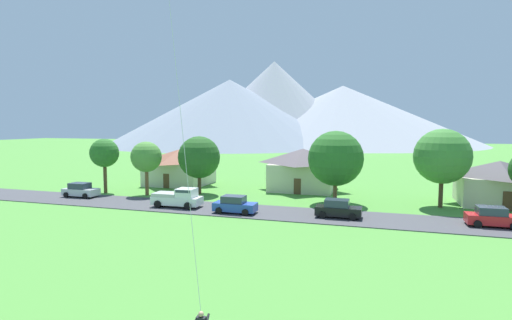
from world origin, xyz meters
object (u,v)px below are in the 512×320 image
house_right_center (499,182)px  tree_center (146,157)px  tree_right_of_center (104,153)px  tree_left_of_center (336,158)px  parked_car_black_mid_east (338,209)px  parked_car_red_mid_west (492,217)px  parked_car_silver_east_end (81,190)px  house_leftmost (180,166)px  parked_car_blue_west_end (235,205)px  tree_far_right (442,156)px  pickup_truck_white_west_side (178,198)px  house_left_center (303,169)px  tree_near_left (199,157)px

house_right_center → tree_center: size_ratio=1.31×
tree_center → tree_right_of_center: bearing=-178.5°
tree_left_of_center → parked_car_black_mid_east: bearing=-81.2°
parked_car_red_mid_west → parked_car_silver_east_end: (-43.45, 0.89, 0.00)m
house_leftmost → parked_car_black_mid_east: house_leftmost is taller
house_leftmost → parked_car_blue_west_end: bearing=-47.3°
tree_far_right → parked_car_black_mid_east: (-9.78, -8.12, -4.54)m
house_right_center → tree_left_of_center: tree_left_of_center is taller
tree_right_of_center → parked_car_silver_east_end: 5.60m
tree_left_of_center → pickup_truck_white_west_side: size_ratio=1.53×
house_left_center → tree_far_right: size_ratio=1.07×
tree_left_of_center → pickup_truck_white_west_side: bearing=-155.1°
tree_right_of_center → parked_car_red_mid_west: tree_right_of_center is taller
tree_center → house_leftmost: bearing=93.1°
house_leftmost → house_right_center: house_leftmost is taller
house_left_center → tree_left_of_center: 9.76m
tree_right_of_center → parked_car_black_mid_east: size_ratio=1.65×
house_leftmost → pickup_truck_white_west_side: size_ratio=1.68×
tree_left_of_center → parked_car_blue_west_end: (-8.81, -8.04, -4.15)m
house_right_center → tree_near_left: bearing=-173.8°
house_right_center → tree_far_right: bearing=-150.7°
house_right_center → parked_car_blue_west_end: (-25.87, -12.72, -1.62)m
house_leftmost → tree_far_right: 34.88m
tree_near_left → parked_car_blue_west_end: 12.70m
house_leftmost → parked_car_red_mid_west: size_ratio=2.09×
tree_near_left → parked_car_blue_west_end: size_ratio=1.73×
tree_far_right → house_right_center: bearing=29.3°
house_leftmost → house_left_center: (18.16, 0.32, 0.22)m
house_right_center → parked_car_silver_east_end: house_right_center is taller
house_leftmost → parked_car_blue_west_end: size_ratio=2.11×
house_leftmost → parked_car_blue_west_end: house_leftmost is taller
parked_car_blue_west_end → tree_near_left: bearing=132.0°
tree_right_of_center → pickup_truck_white_west_side: size_ratio=1.32×
tree_near_left → parked_car_black_mid_east: size_ratio=1.73×
house_right_center → tree_far_right: size_ratio=1.05×
tree_left_of_center → parked_car_red_mid_west: size_ratio=1.90×
house_leftmost → parked_car_silver_east_end: size_ratio=2.10×
tree_center → tree_right_of_center: (-6.00, -0.16, 0.35)m
tree_left_of_center → parked_car_red_mid_west: tree_left_of_center is taller
tree_near_left → parked_car_black_mid_east: tree_near_left is taller
tree_near_left → tree_right_of_center: 12.20m
parked_car_red_mid_west → house_right_center: bearing=74.2°
house_right_center → tree_near_left: 34.25m
tree_near_left → parked_car_blue_west_end: bearing=-48.0°
parked_car_blue_west_end → pickup_truck_white_west_side: 6.72m
house_right_center → tree_center: bearing=-170.9°
house_leftmost → tree_center: (0.52, -9.38, 2.08)m
parked_car_red_mid_west → pickup_truck_white_west_side: 29.43m
house_left_center → tree_far_right: 17.57m
house_left_center → parked_car_red_mid_west: bearing=-37.0°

